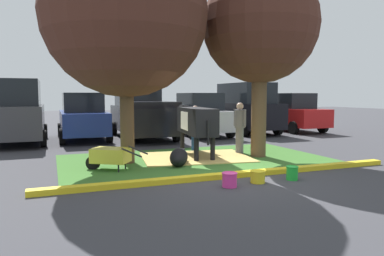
% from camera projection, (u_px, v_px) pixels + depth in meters
% --- Properties ---
extents(ground_plane, '(80.00, 80.00, 0.00)m').
position_uv_depth(ground_plane, '(222.00, 176.00, 8.66)').
color(ground_plane, '#38383D').
extents(grass_island, '(7.76, 4.59, 0.02)m').
position_uv_depth(grass_island, '(196.00, 160.00, 10.76)').
color(grass_island, '#386B28').
rests_on(grass_island, ground).
extents(curb_yellow, '(8.96, 0.24, 0.12)m').
position_uv_depth(curb_yellow, '(235.00, 175.00, 8.49)').
color(curb_yellow, yellow).
rests_on(curb_yellow, ground).
extents(hay_bedding, '(3.50, 2.82, 0.04)m').
position_uv_depth(hay_bedding, '(196.00, 157.00, 11.07)').
color(hay_bedding, tan).
rests_on(hay_bedding, ground).
extents(shade_tree_left, '(4.53, 4.53, 6.38)m').
position_uv_depth(shade_tree_left, '(125.00, 15.00, 9.85)').
color(shade_tree_left, '#4C3823').
rests_on(shade_tree_left, ground).
extents(shade_tree_right, '(3.51, 3.51, 5.79)m').
position_uv_depth(shade_tree_right, '(260.00, 26.00, 10.93)').
color(shade_tree_right, brown).
rests_on(shade_tree_right, ground).
extents(cow_holstein, '(0.95, 3.13, 1.57)m').
position_uv_depth(cow_holstein, '(196.00, 121.00, 11.30)').
color(cow_holstein, black).
rests_on(cow_holstein, ground).
extents(calf_lying, '(0.90, 1.31, 0.48)m').
position_uv_depth(calf_lying, '(179.00, 157.00, 9.85)').
color(calf_lying, black).
rests_on(calf_lying, ground).
extents(person_handler, '(0.34, 0.51, 1.68)m').
position_uv_depth(person_handler, '(240.00, 126.00, 11.84)').
color(person_handler, slate).
rests_on(person_handler, ground).
extents(person_visitor_near, '(0.48, 0.34, 1.57)m').
position_uv_depth(person_visitor_near, '(195.00, 127.00, 12.35)').
color(person_visitor_near, '#23478C').
rests_on(person_visitor_near, ground).
extents(wheelbarrow, '(1.49, 1.20, 0.63)m').
position_uv_depth(wheelbarrow, '(110.00, 156.00, 9.19)').
color(wheelbarrow, gold).
rests_on(wheelbarrow, ground).
extents(bucket_pink, '(0.33, 0.33, 0.31)m').
position_uv_depth(bucket_pink, '(230.00, 179.00, 7.58)').
color(bucket_pink, '#EA3893').
rests_on(bucket_pink, ground).
extents(bucket_yellow, '(0.34, 0.34, 0.27)m').
position_uv_depth(bucket_yellow, '(258.00, 176.00, 7.94)').
color(bucket_yellow, yellow).
rests_on(bucket_yellow, ground).
extents(bucket_green, '(0.28, 0.28, 0.31)m').
position_uv_depth(bucket_green, '(292.00, 173.00, 8.21)').
color(bucket_green, green).
rests_on(bucket_green, ground).
extents(suv_dark_grey, '(2.12, 4.60, 2.52)m').
position_uv_depth(suv_dark_grey, '(17.00, 112.00, 14.34)').
color(suv_dark_grey, '#3D3D42').
rests_on(suv_dark_grey, ground).
extents(sedan_blue, '(2.02, 4.40, 2.02)m').
position_uv_depth(sedan_blue, '(83.00, 117.00, 15.58)').
color(sedan_blue, navy).
rests_on(sedan_blue, ground).
extents(pickup_truck_black, '(2.22, 5.40, 2.42)m').
position_uv_depth(pickup_truck_black, '(142.00, 113.00, 16.21)').
color(pickup_truck_black, black).
rests_on(pickup_truck_black, ground).
extents(hatchback_white, '(2.02, 4.40, 2.02)m').
position_uv_depth(hatchback_white, '(200.00, 115.00, 17.23)').
color(hatchback_white, silver).
rests_on(hatchback_white, ground).
extents(suv_black, '(2.12, 4.60, 2.52)m').
position_uv_depth(suv_black, '(245.00, 108.00, 18.39)').
color(suv_black, black).
rests_on(suv_black, ground).
extents(sedan_red, '(2.02, 4.40, 2.02)m').
position_uv_depth(sedan_red, '(291.00, 113.00, 19.39)').
color(sedan_red, red).
rests_on(sedan_red, ground).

